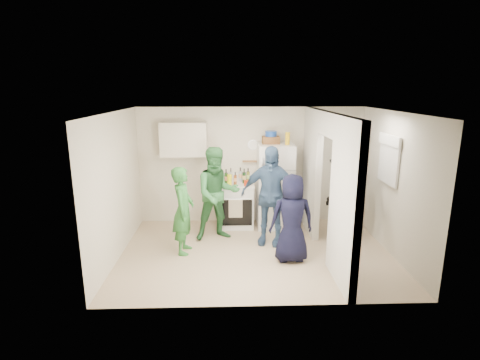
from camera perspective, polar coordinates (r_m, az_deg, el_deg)
The scene contains 35 objects.
floor at distance 6.87m, azimuth 2.40°, elevation -10.96°, with size 4.80×4.80×0.00m, color tan.
wall_back at distance 8.10m, azimuth 1.61°, elevation 2.23°, with size 4.80×4.80×0.00m, color silver.
wall_front at distance 4.83m, azimuth 4.04°, elevation -5.98°, with size 4.80×4.80×0.00m, color silver.
wall_left at distance 6.71m, azimuth -18.39°, elevation -0.97°, with size 3.40×3.40×0.00m, color silver.
wall_right at distance 7.05m, azimuth 22.36°, elevation -0.61°, with size 3.40×3.40×0.00m, color silver.
ceiling at distance 6.25m, azimuth 2.64°, elevation 10.32°, with size 4.80×4.80×0.00m, color white.
partition_pier_back at distance 7.69m, azimuth 10.85°, elevation 1.34°, with size 0.12×1.20×2.50m, color silver.
partition_pier_front at distance 5.63m, azimuth 15.67°, elevation -3.56°, with size 0.12×1.20×2.50m, color silver.
partition_header at distance 6.47m, azimuth 13.39°, elevation 8.31°, with size 0.12×1.00×0.40m, color silver.
stove at distance 7.97m, azimuth -0.73°, elevation -3.80°, with size 0.78×0.65×0.93m, color white.
upper_cabinet at distance 7.86m, azimuth -8.59°, elevation 6.16°, with size 0.95×0.34×0.70m, color silver.
fridge at distance 7.88m, azimuth 5.34°, elevation -0.89°, with size 0.73×0.71×1.77m, color white.
wicker_basket at distance 7.73m, azimuth 4.71°, elevation 6.09°, with size 0.35×0.25×0.15m, color brown.
blue_bowl at distance 7.71m, azimuth 4.73°, elevation 7.05°, with size 0.24×0.24×0.11m, color #163D99.
yellow_cup_stack_top at distance 7.62m, azimuth 7.25°, elevation 6.29°, with size 0.09×0.09×0.25m, color yellow.
wall_clock at distance 8.00m, azimuth 1.99°, elevation 5.36°, with size 0.22×0.22×0.03m, color white.
spice_shelf at distance 8.03m, azimuth 1.63°, elevation 2.86°, with size 0.35×0.08×0.03m, color olive.
nook_window at distance 7.14m, azimuth 21.87°, elevation 2.90°, with size 0.03×0.70×0.80m, color black.
nook_window_frame at distance 7.13m, azimuth 21.76°, elevation 2.90°, with size 0.04×0.76×0.86m, color white.
nook_valance at distance 7.07m, azimuth 21.82°, elevation 5.69°, with size 0.04×0.82×0.18m, color white.
yellow_cup_stack_stove at distance 7.59m, azimuth -1.62°, elevation -0.07°, with size 0.09×0.09×0.25m, color #FAF215.
red_cup at distance 7.64m, azimuth 0.94°, elevation -0.49°, with size 0.09×0.09×0.12m, color red.
person_green_left at distance 6.69m, azimuth -8.65°, elevation -4.61°, with size 0.57×0.38×1.57m, color #317C39.
person_green_center at distance 7.19m, azimuth -3.47°, elevation -2.14°, with size 0.88×0.69×1.81m, color #33753E.
person_denim at distance 6.97m, azimuth 4.59°, elevation -2.40°, with size 1.10×0.46×1.87m, color #365076.
person_navy at distance 6.36m, azimuth 7.91°, elevation -5.82°, with size 0.74×0.48×1.52m, color black.
person_nook at distance 7.25m, azimuth 15.75°, elevation -2.53°, with size 1.17×0.67×1.81m, color black.
bottle_a at distance 7.92m, azimuth -2.85°, elevation 0.54°, with size 0.08×0.08×0.26m, color #612A13.
bottle_b at distance 7.72m, azimuth -2.13°, elevation 0.47°, with size 0.07×0.07×0.33m, color #244F1A.
bottle_c at distance 7.95m, azimuth -1.39°, elevation 0.77°, with size 0.06×0.06×0.30m, color #B3BFC2.
bottle_d at distance 7.74m, azimuth -0.73°, elevation 0.26°, with size 0.06×0.06×0.26m, color brown.
bottle_e at distance 7.99m, azimuth 0.05°, elevation 0.86°, with size 0.07×0.07×0.31m, color #AAAFBC.
bottle_f at distance 7.84m, azimuth 0.64°, elevation 0.62°, with size 0.07×0.07×0.31m, color black.
bottle_g at distance 7.93m, azimuth 1.24°, elevation 0.74°, with size 0.07×0.07×0.30m, color olive.
bottle_h at distance 7.67m, azimuth -3.09°, elevation 0.28°, with size 0.07×0.07×0.31m, color #A5ABB0.
Camera 1 is at (-0.49, -6.22, 2.89)m, focal length 28.00 mm.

